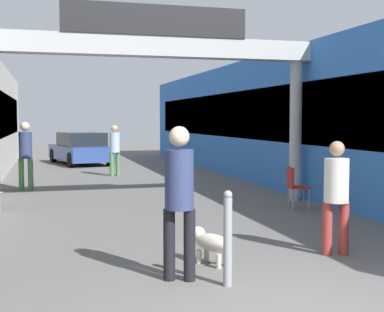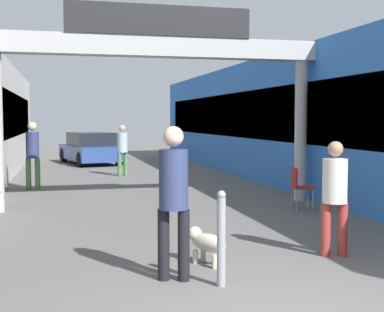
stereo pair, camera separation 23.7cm
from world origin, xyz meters
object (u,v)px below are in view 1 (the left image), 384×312
pedestrian_companion (336,191)px  bollard_post_metal (228,238)px  cafe_chair_red_nearer (295,184)px  pedestrian_with_dog (179,192)px  parked_car_blue (81,149)px  dog_on_leash (210,242)px  pedestrian_carrying_crate (25,151)px  pedestrian_elderly_walking (115,147)px

pedestrian_companion → bollard_post_metal: size_ratio=1.45×
cafe_chair_red_nearer → pedestrian_with_dog: bearing=-130.3°
pedestrian_with_dog → cafe_chair_red_nearer: 5.48m
cafe_chair_red_nearer → parked_car_blue: parked_car_blue is taller
dog_on_leash → parked_car_blue: 16.37m
dog_on_leash → cafe_chair_red_nearer: (2.98, 3.57, 0.25)m
pedestrian_with_dog → pedestrian_carrying_crate: bearing=102.9°
pedestrian_with_dog → bollard_post_metal: 0.77m
cafe_chair_red_nearer → pedestrian_companion: bearing=-107.6°
bollard_post_metal → cafe_chair_red_nearer: size_ratio=1.23×
dog_on_leash → parked_car_blue: (-0.64, 16.36, 0.35)m
pedestrian_carrying_crate → pedestrian_elderly_walking: pedestrian_carrying_crate is taller
pedestrian_carrying_crate → parked_car_blue: bearing=76.6°
dog_on_leash → pedestrian_with_dog: bearing=-133.3°
pedestrian_with_dog → parked_car_blue: pedestrian_with_dog is taller
bollard_post_metal → cafe_chair_red_nearer: bollard_post_metal is taller
dog_on_leash → cafe_chair_red_nearer: 4.66m
pedestrian_with_dog → dog_on_leash: pedestrian_with_dog is taller
pedestrian_companion → pedestrian_carrying_crate: size_ratio=0.88×
bollard_post_metal → cafe_chair_red_nearer: bearing=55.9°
pedestrian_carrying_crate → parked_car_blue: (1.94, 8.12, -0.41)m
dog_on_leash → cafe_chair_red_nearer: bearing=50.2°
pedestrian_elderly_walking → pedestrian_with_dog: bearing=-93.4°
pedestrian_carrying_crate → cafe_chair_red_nearer: (5.56, -4.66, -0.51)m
pedestrian_companion → cafe_chair_red_nearer: bearing=72.4°
pedestrian_elderly_walking → pedestrian_companion: bearing=-81.4°
pedestrian_carrying_crate → parked_car_blue: 8.36m
pedestrian_elderly_walking → bollard_post_metal: size_ratio=1.55×
pedestrian_companion → pedestrian_carrying_crate: pedestrian_carrying_crate is taller
dog_on_leash → pedestrian_elderly_walking: bearing=89.2°
bollard_post_metal → parked_car_blue: 17.30m
bollard_post_metal → pedestrian_companion: bearing=25.9°
pedestrian_companion → dog_on_leash: 1.94m
pedestrian_carrying_crate → bollard_post_metal: 9.52m
pedestrian_elderly_walking → dog_on_leash: 11.20m
pedestrian_with_dog → bollard_post_metal: (0.48, -0.35, -0.49)m
pedestrian_with_dog → pedestrian_companion: (2.39, 0.58, -0.14)m
pedestrian_with_dog → cafe_chair_red_nearer: pedestrian_with_dog is taller
pedestrian_with_dog → parked_car_blue: bearing=90.3°
pedestrian_companion → bollard_post_metal: pedestrian_companion is taller
pedestrian_companion → pedestrian_elderly_walking: 11.31m
pedestrian_companion → cafe_chair_red_nearer: size_ratio=1.79×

